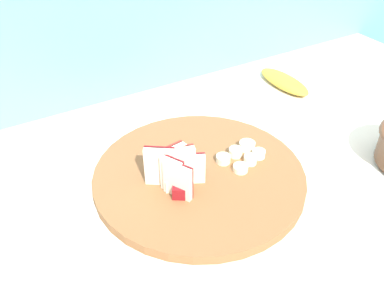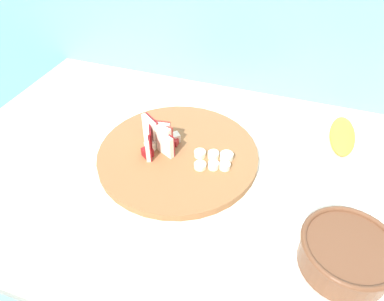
{
  "view_description": "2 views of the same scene",
  "coord_description": "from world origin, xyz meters",
  "views": [
    {
      "loc": [
        -0.4,
        -0.41,
        1.36
      ],
      "look_at": [
        -0.13,
        0.06,
        0.96
      ],
      "focal_mm": 39.24,
      "sensor_mm": 36.0,
      "label": 1
    },
    {
      "loc": [
        0.1,
        -0.48,
        1.42
      ],
      "look_at": [
        -0.08,
        0.03,
        0.95
      ],
      "focal_mm": 32.53,
      "sensor_mm": 36.0,
      "label": 2
    }
  ],
  "objects": [
    {
      "name": "ceramic_bowl",
      "position": [
        0.23,
        -0.11,
        0.93
      ],
      "size": [
        0.15,
        0.15,
        0.07
      ],
      "color": "brown",
      "rests_on": "tiled_countertop"
    },
    {
      "name": "apple_wedge_fan",
      "position": [
        -0.16,
        0.04,
        0.95
      ],
      "size": [
        0.09,
        0.08,
        0.07
      ],
      "color": "maroon",
      "rests_on": "cutting_board"
    },
    {
      "name": "tile_backsplash",
      "position": [
        0.0,
        0.4,
        0.68
      ],
      "size": [
        2.4,
        0.04,
        1.36
      ],
      "primitive_type": "cube",
      "color": "#5BA3C1",
      "rests_on": "ground"
    },
    {
      "name": "tiled_countertop",
      "position": [
        0.0,
        -0.0,
        0.45
      ],
      "size": [
        1.26,
        0.75,
        0.91
      ],
      "color": "silver",
      "rests_on": "ground"
    },
    {
      "name": "banana_slice_rows",
      "position": [
        -0.03,
        0.04,
        0.92
      ],
      "size": [
        0.09,
        0.07,
        0.01
      ],
      "color": "#F4EAC6",
      "rests_on": "cutting_board"
    },
    {
      "name": "apple_dice_pile",
      "position": [
        -0.16,
        0.05,
        0.92
      ],
      "size": [
        0.07,
        0.09,
        0.02
      ],
      "color": "#A32323",
      "rests_on": "cutting_board"
    },
    {
      "name": "banana_peel",
      "position": [
        0.23,
        0.24,
        0.91
      ],
      "size": [
        0.06,
        0.15,
        0.02
      ],
      "primitive_type": "ellipsoid",
      "rotation": [
        0.0,
        0.0,
        1.57
      ],
      "color": "gold",
      "rests_on": "tiled_countertop"
    },
    {
      "name": "cutting_board",
      "position": [
        -0.12,
        0.05,
        0.91
      ],
      "size": [
        0.35,
        0.35,
        0.02
      ],
      "primitive_type": "cylinder",
      "color": "brown",
      "rests_on": "tiled_countertop"
    }
  ]
}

